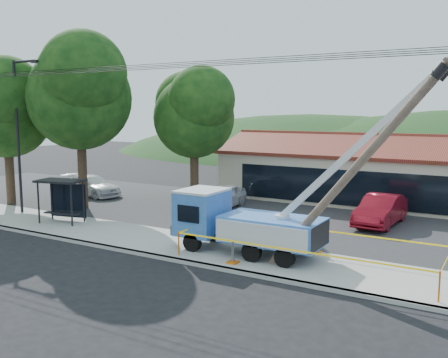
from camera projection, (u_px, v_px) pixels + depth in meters
ground at (155, 279)px, 18.41m from camera, size 120.00×120.00×0.00m
curb at (188, 262)px, 20.19m from camera, size 60.00×0.25×0.15m
sidewalk at (212, 251)px, 21.81m from camera, size 60.00×4.00×0.15m
parking_lot at (286, 218)px, 28.63m from camera, size 60.00×12.00×0.10m
strip_mall at (390, 175)px, 33.16m from camera, size 22.50×8.53×4.67m
streetlight at (20, 125)px, 28.90m from camera, size 2.13×0.22×9.00m
tree_west_near at (79, 88)px, 30.25m from camera, size 7.56×6.72×10.80m
tree_west_far at (6, 104)px, 31.63m from camera, size 6.84×6.08×9.48m
tree_lot at (194, 110)px, 32.17m from camera, size 6.30×5.60×8.94m
hill_west at (310, 153)px, 72.86m from camera, size 78.40×56.00×28.00m
utility_truck at (245, 220)px, 21.08m from camera, size 11.59×3.47×8.41m
leaning_pole at (367, 155)px, 17.48m from camera, size 6.80×1.77×8.37m
bus_shelter at (63, 191)px, 26.92m from camera, size 2.69×1.99×2.34m
caution_tape at (308, 245)px, 19.73m from camera, size 10.18×3.49×1.01m
car_silver at (223, 209)px, 31.25m from camera, size 1.95×4.32×1.44m
car_red at (380, 227)px, 26.66m from camera, size 1.93×4.93×1.60m
car_white at (92, 197)px, 35.74m from camera, size 5.17×2.58×1.44m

